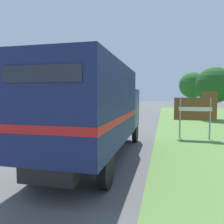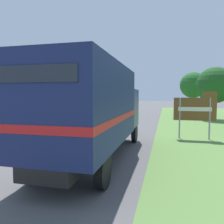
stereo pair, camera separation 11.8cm
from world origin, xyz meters
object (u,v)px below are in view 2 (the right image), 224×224
at_px(highway_sign, 196,110).
at_px(roadside_tree_mid, 215,85).
at_px(horse_trailer_truck, 94,109).
at_px(lead_car_white, 110,108).
at_px(roadside_tree_far, 193,85).

bearing_deg(highway_sign, roadside_tree_mid, 74.00).
xyz_separation_m(highway_sign, roadside_tree_mid, (3.22, 11.21, 1.86)).
distance_m(horse_trailer_truck, roadside_tree_mid, 18.08).
distance_m(lead_car_white, roadside_tree_mid, 11.37).
relative_size(horse_trailer_truck, roadside_tree_mid, 1.49).
height_order(horse_trailer_truck, roadside_tree_mid, roadside_tree_mid).
xyz_separation_m(lead_car_white, roadside_tree_far, (9.69, 5.83, 2.84)).
bearing_deg(roadside_tree_mid, roadside_tree_far, 102.98).
bearing_deg(roadside_tree_mid, horse_trailer_truck, -114.44).
relative_size(lead_car_white, roadside_tree_far, 0.73).
distance_m(highway_sign, roadside_tree_far, 17.48).
bearing_deg(roadside_tree_mid, lead_car_white, 178.94).
xyz_separation_m(horse_trailer_truck, roadside_tree_mid, (7.45, 16.40, 1.57)).
relative_size(lead_car_white, highway_sign, 1.50).
xyz_separation_m(horse_trailer_truck, highway_sign, (4.24, 5.19, -0.29)).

